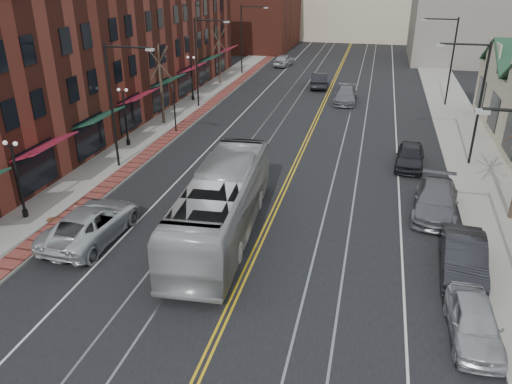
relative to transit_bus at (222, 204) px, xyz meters
The scene contains 28 objects.
ground 9.20m from the transit_bus, 77.21° to the right, with size 160.00×160.00×0.00m, color black.
sidewalk_left 15.10m from the transit_bus, 131.78° to the left, with size 4.00×120.00×0.15m, color gray.
sidewalk_right 18.00m from the transit_bus, 38.64° to the left, with size 4.00×120.00×0.15m, color gray.
building_left 25.18m from the transit_bus, 133.06° to the left, with size 10.00×50.00×11.00m, color maroon.
backdrop_left 62.99m from the transit_bus, 102.89° to the left, with size 14.00×18.00×14.00m, color maroon.
backdrop_mid 76.27m from the transit_bus, 88.50° to the left, with size 22.00×14.00×9.00m, color #B9AB8E.
backdrop_right 58.83m from the transit_bus, 73.17° to the left, with size 12.00×16.00×11.00m, color slate.
streetlight_l_1 12.02m from the transit_bus, 141.52° to the left, with size 3.33×0.25×8.00m.
streetlight_l_2 25.11m from the transit_bus, 111.31° to the left, with size 3.33×0.25×8.00m.
streetlight_l_3 40.36m from the transit_bus, 103.00° to the left, with size 3.33×0.25×8.00m.
streetlight_r_1 18.84m from the transit_bus, 45.31° to the left, with size 3.33×0.25×8.00m.
streetlight_r_2 32.14m from the transit_bus, 65.92° to the left, with size 3.33×0.25×8.00m.
lamppost_l_1 10.84m from the transit_bus, behind, with size 0.84×0.28×4.27m.
lamppost_l_2 15.56m from the transit_bus, 133.98° to the left, with size 0.84×0.28×4.27m.
lamppost_l_3 27.41m from the transit_bus, 113.21° to the left, with size 0.84×0.28×4.27m.
tree_left_near 20.22m from the transit_bus, 121.42° to the left, with size 1.78×1.37×6.48m.
tree_left_far 34.85m from the transit_bus, 107.56° to the left, with size 1.66×1.28×6.02m.
manhole_far 9.37m from the transit_bus, behind, with size 0.60×0.60×0.02m, color #592D19.
traffic_signal 17.47m from the transit_bus, 119.52° to the left, with size 0.18×0.15×3.80m.
transit_bus is the anchor object (origin of this frame).
parked_suv 6.52m from the transit_bus, 163.57° to the right, with size 2.81×6.10×1.69m, color silver.
parked_car_a 12.31m from the transit_bus, 25.07° to the right, with size 1.72×4.28×1.46m, color #B1B2B8.
parked_car_b 11.36m from the transit_bus, ahead, with size 1.74×5.00×1.65m, color black.
parked_car_c 11.76m from the transit_bus, 25.27° to the left, with size 2.23×5.50×1.59m, color slate.
parked_car_d 15.27m from the transit_bus, 51.35° to the left, with size 1.81×4.50×1.53m, color black.
distant_car_left 34.20m from the transit_bus, 88.83° to the left, with size 1.74×4.99×1.64m, color black.
distant_car_right 28.48m from the transit_bus, 81.86° to the left, with size 2.08×5.11×1.48m, color slate.
distant_car_far 46.13m from the transit_bus, 96.80° to the left, with size 1.86×4.62×1.57m, color #A9ACB1.
Camera 1 is at (4.81, -12.25, 12.52)m, focal length 35.00 mm.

